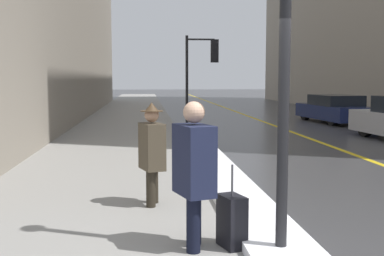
% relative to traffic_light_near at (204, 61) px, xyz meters
% --- Properties ---
extents(sidewalk_slab, '(4.00, 80.00, 0.01)m').
position_rel_traffic_light_near_xyz_m(sidewalk_slab, '(-3.15, 0.11, -2.58)').
color(sidewalk_slab, gray).
rests_on(sidewalk_slab, ground).
extents(road_centre_stripe, '(0.16, 80.00, 0.00)m').
position_rel_traffic_light_near_xyz_m(road_centre_stripe, '(2.85, 0.11, -2.58)').
color(road_centre_stripe, gold).
rests_on(road_centre_stripe, ground).
extents(snow_bank_curb, '(0.80, 11.35, 0.13)m').
position_rel_traffic_light_near_xyz_m(snow_bank_curb, '(-0.91, -9.92, -2.52)').
color(snow_bank_curb, white).
rests_on(snow_bank_curb, ground).
extents(traffic_light_near, '(1.31, 0.32, 3.58)m').
position_rel_traffic_light_near_xyz_m(traffic_light_near, '(0.00, 0.00, 0.00)').
color(traffic_light_near, black).
rests_on(traffic_light_near, ground).
extents(pedestrian_nearside, '(0.46, 0.61, 1.65)m').
position_rel_traffic_light_near_xyz_m(pedestrian_nearside, '(-1.82, -13.89, -1.67)').
color(pedestrian_nearside, black).
rests_on(pedestrian_nearside, ground).
extents(pedestrian_in_fedora, '(0.41, 0.54, 1.55)m').
position_rel_traffic_light_near_xyz_m(pedestrian_in_fedora, '(-2.26, -12.00, -1.74)').
color(pedestrian_in_fedora, '#2A241B').
rests_on(pedestrian_in_fedora, ground).
extents(parked_car_navy, '(2.11, 4.47, 1.20)m').
position_rel_traffic_light_near_xyz_m(parked_car_navy, '(5.82, 1.02, -2.01)').
color(parked_car_navy, navy).
rests_on(parked_car_navy, ground).
extents(rolling_suitcase, '(0.32, 0.41, 0.95)m').
position_rel_traffic_light_near_xyz_m(rolling_suitcase, '(-1.40, -13.90, -2.28)').
color(rolling_suitcase, black).
rests_on(rolling_suitcase, ground).
extents(fire_hydrant, '(0.20, 0.20, 0.70)m').
position_rel_traffic_light_near_xyz_m(fire_hydrant, '(-0.86, -6.60, -2.24)').
color(fire_hydrant, gold).
rests_on(fire_hydrant, ground).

